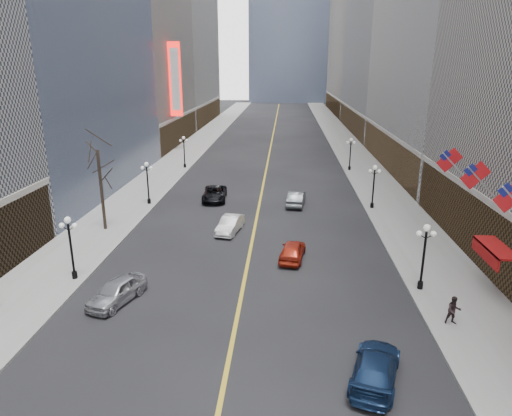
# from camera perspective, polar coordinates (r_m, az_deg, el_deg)

# --- Properties ---
(sidewalk_east) EXTENTS (6.00, 230.00, 0.15)m
(sidewalk_east) POSITION_cam_1_polar(r_m,az_deg,el_deg) (70.37, 12.94, 5.32)
(sidewalk_east) COLOR gray
(sidewalk_east) RESTS_ON ground
(sidewalk_west) EXTENTS (6.00, 230.00, 0.15)m
(sidewalk_west) POSITION_cam_1_polar(r_m,az_deg,el_deg) (71.43, -9.92, 5.67)
(sidewalk_west) COLOR gray
(sidewalk_west) RESTS_ON ground
(lane_line) EXTENTS (0.25, 200.00, 0.02)m
(lane_line) POSITION_cam_1_polar(r_m,az_deg,el_deg) (79.32, 1.72, 7.04)
(lane_line) COLOR gold
(lane_line) RESTS_ON ground
(bldg_east_c) EXTENTS (26.60, 40.60, 48.80)m
(bldg_east_c) POSITION_cam_1_polar(r_m,az_deg,el_deg) (107.92, 19.74, 21.76)
(bldg_east_c) COLOR #969699
(bldg_east_c) RESTS_ON ground
(bldg_east_d) EXTENTS (26.60, 46.60, 62.80)m
(bldg_east_d) POSITION_cam_1_polar(r_m,az_deg,el_deg) (150.41, 15.39, 23.33)
(bldg_east_d) COLOR #A39887
(bldg_east_d) RESTS_ON ground
(bldg_west_c) EXTENTS (26.60, 30.60, 50.80)m
(bldg_west_c) POSITION_cam_1_polar(r_m,az_deg,el_deg) (91.63, -18.73, 23.42)
(bldg_west_c) COLOR #A39887
(bldg_west_c) RESTS_ON ground
(streetlamp_east_1) EXTENTS (1.26, 0.44, 4.52)m
(streetlamp_east_1) POSITION_cam_1_polar(r_m,az_deg,el_deg) (31.58, 20.31, -4.96)
(streetlamp_east_1) COLOR black
(streetlamp_east_1) RESTS_ON sidewalk_east
(streetlamp_east_2) EXTENTS (1.26, 0.44, 4.52)m
(streetlamp_east_2) POSITION_cam_1_polar(r_m,az_deg,el_deg) (48.25, 14.52, 3.16)
(streetlamp_east_2) COLOR black
(streetlamp_east_2) RESTS_ON sidewalk_east
(streetlamp_east_3) EXTENTS (1.26, 0.44, 4.52)m
(streetlamp_east_3) POSITION_cam_1_polar(r_m,az_deg,el_deg) (65.63, 11.73, 7.05)
(streetlamp_east_3) COLOR black
(streetlamp_east_3) RESTS_ON sidewalk_east
(streetlamp_west_1) EXTENTS (1.26, 0.44, 4.52)m
(streetlamp_west_1) POSITION_cam_1_polar(r_m,az_deg,el_deg) (33.51, -22.20, -3.89)
(streetlamp_west_1) COLOR black
(streetlamp_west_1) RESTS_ON sidewalk_west
(streetlamp_west_2) EXTENTS (1.26, 0.44, 4.52)m
(streetlamp_west_2) POSITION_cam_1_polar(r_m,az_deg,el_deg) (49.54, -13.42, 3.61)
(streetlamp_west_2) COLOR black
(streetlamp_west_2) RESTS_ON sidewalk_west
(streetlamp_west_3) EXTENTS (1.26, 0.44, 4.52)m
(streetlamp_west_3) POSITION_cam_1_polar(r_m,az_deg,el_deg) (66.58, -8.99, 7.35)
(streetlamp_west_3) COLOR black
(streetlamp_west_3) RESTS_ON sidewalk_west
(flag_4) EXTENTS (2.87, 0.12, 2.87)m
(flag_4) POSITION_cam_1_polar(r_m,az_deg,el_deg) (33.29, 25.97, 3.41)
(flag_4) COLOR #B2B2B7
(flag_4) RESTS_ON ground
(flag_5) EXTENTS (2.87, 0.12, 2.87)m
(flag_5) POSITION_cam_1_polar(r_m,az_deg,el_deg) (37.85, 23.24, 5.28)
(flag_5) COLOR #B2B2B7
(flag_5) RESTS_ON ground
(awning_c) EXTENTS (1.40, 4.00, 0.93)m
(awning_c) POSITION_cam_1_polar(r_m,az_deg,el_deg) (33.02, 27.53, -4.60)
(awning_c) COLOR maroon
(awning_c) RESTS_ON ground
(theatre_marquee) EXTENTS (2.00, 0.55, 12.00)m
(theatre_marquee) POSITION_cam_1_polar(r_m,az_deg,el_deg) (80.18, -10.05, 15.53)
(theatre_marquee) COLOR red
(theatre_marquee) RESTS_ON ground
(tree_west_far) EXTENTS (3.60, 3.60, 7.92)m
(tree_west_far) POSITION_cam_1_polar(r_m,az_deg,el_deg) (42.06, -19.08, 5.37)
(tree_west_far) COLOR #2D231C
(tree_west_far) RESTS_ON sidewalk_west
(car_nb_near) EXTENTS (3.18, 4.86, 1.54)m
(car_nb_near) POSITION_cam_1_polar(r_m,az_deg,el_deg) (30.44, -17.01, -9.89)
(car_nb_near) COLOR #AFB1B8
(car_nb_near) RESTS_ON ground
(car_nb_mid) EXTENTS (2.32, 4.58, 1.44)m
(car_nb_mid) POSITION_cam_1_polar(r_m,az_deg,el_deg) (40.85, -3.26, -2.07)
(car_nb_mid) COLOR #BCBCBE
(car_nb_mid) RESTS_ON ground
(car_nb_far) EXTENTS (2.86, 5.56, 1.50)m
(car_nb_far) POSITION_cam_1_polar(r_m,az_deg,el_deg) (50.62, -5.20, 1.80)
(car_nb_far) COLOR black
(car_nb_far) RESTS_ON ground
(car_sb_near) EXTENTS (3.43, 5.39, 1.45)m
(car_sb_near) POSITION_cam_1_polar(r_m,az_deg,el_deg) (23.47, 14.72, -18.72)
(car_sb_near) COLOR #14284C
(car_sb_near) RESTS_ON ground
(car_sb_mid) EXTENTS (2.35, 4.49, 1.46)m
(car_sb_mid) POSITION_cam_1_polar(r_m,az_deg,el_deg) (35.30, 4.58, -5.32)
(car_sb_mid) COLOR #A12311
(car_sb_mid) RESTS_ON ground
(car_sb_far) EXTENTS (2.19, 4.89, 1.56)m
(car_sb_far) POSITION_cam_1_polar(r_m,az_deg,el_deg) (48.81, 5.05, 1.24)
(car_sb_far) COLOR #494E51
(car_sb_far) RESTS_ON ground
(ped_east_walk) EXTENTS (0.84, 0.48, 1.70)m
(ped_east_walk) POSITION_cam_1_polar(r_m,az_deg,el_deg) (28.90, 23.48, -11.66)
(ped_east_walk) COLOR black
(ped_east_walk) RESTS_ON sidewalk_east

